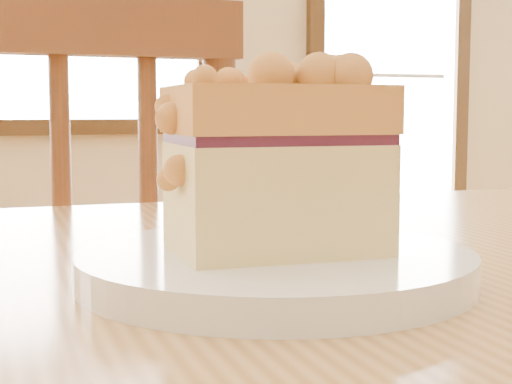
% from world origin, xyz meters
% --- Properties ---
extents(entry_door, '(1.08, 0.06, 2.29)m').
position_xyz_m(entry_door, '(2.30, 3.98, 1.20)').
color(entry_door, white).
rests_on(entry_door, ground).
extents(plate, '(0.22, 0.22, 0.02)m').
position_xyz_m(plate, '(0.02, 0.28, 0.76)').
color(plate, white).
rests_on(plate, cafe_table_main).
extents(cake_slice, '(0.13, 0.09, 0.11)m').
position_xyz_m(cake_slice, '(0.02, 0.28, 0.82)').
color(cake_slice, '#E4C581').
rests_on(cake_slice, plate).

